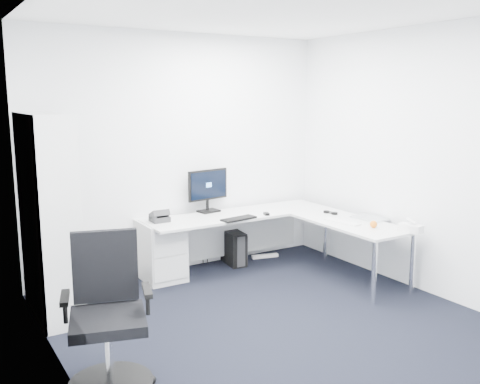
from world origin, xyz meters
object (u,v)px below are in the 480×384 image
bookshelf (49,217)px  monitor (208,190)px  task_chair (108,316)px  laptop (370,207)px  l_desk (254,247)px

bookshelf → monitor: size_ratio=3.45×
bookshelf → task_chair: size_ratio=1.72×
task_chair → monitor: monitor is taller
laptop → bookshelf: bearing=161.8°
task_chair → monitor: (1.87, 2.07, 0.38)m
bookshelf → l_desk: bearing=-1.3°
task_chair → laptop: bearing=30.6°
l_desk → monitor: size_ratio=4.18×
monitor → l_desk: bearing=-73.5°
monitor → laptop: monitor is taller
laptop → task_chair: bearing=-171.4°
monitor → task_chair: bearing=-140.9°
l_desk → laptop: (1.09, -0.68, 0.46)m
bookshelf → task_chair: bearing=-88.9°
laptop → monitor: bearing=131.7°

